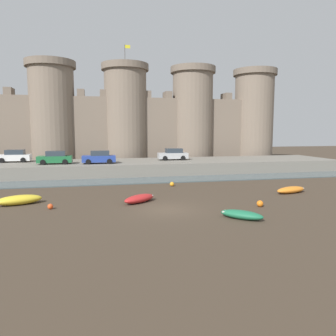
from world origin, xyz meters
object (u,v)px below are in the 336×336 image
(rowboat_midflat_right, at_px, (19,200))
(mooring_buoy_mid_mud, at_px, (260,204))
(car_quay_centre_east, at_px, (55,158))
(rowboat_foreground_centre, at_px, (139,198))
(car_quay_east, at_px, (173,154))
(mooring_buoy_near_shore, at_px, (172,184))
(rowboat_midflat_left, at_px, (242,214))
(mooring_buoy_near_channel, at_px, (50,206))
(car_quay_centre_west, at_px, (14,156))
(rowboat_foreground_right, at_px, (291,190))
(car_quay_west, at_px, (99,157))

(rowboat_midflat_right, distance_m, mooring_buoy_mid_mud, 18.52)
(mooring_buoy_mid_mud, relative_size, car_quay_centre_east, 0.12)
(rowboat_foreground_centre, bearing_deg, car_quay_east, 68.84)
(mooring_buoy_near_shore, height_order, car_quay_centre_east, car_quay_centre_east)
(car_quay_east, bearing_deg, rowboat_midflat_left, -93.36)
(mooring_buoy_near_channel, bearing_deg, car_quay_east, 54.62)
(car_quay_centre_west, bearing_deg, rowboat_midflat_right, -76.99)
(car_quay_centre_east, bearing_deg, rowboat_midflat_left, -58.66)
(rowboat_foreground_right, relative_size, car_quay_west, 0.84)
(car_quay_centre_east, xyz_separation_m, car_quay_west, (5.30, -0.58, 0.00))
(rowboat_midflat_left, distance_m, car_quay_centre_west, 33.08)
(rowboat_foreground_centre, xyz_separation_m, mooring_buoy_near_shore, (4.29, 6.83, -0.11))
(rowboat_foreground_centre, bearing_deg, rowboat_midflat_right, 171.90)
(mooring_buoy_near_shore, xyz_separation_m, car_quay_west, (-7.15, 9.26, 2.14))
(mooring_buoy_mid_mud, bearing_deg, car_quay_east, 93.50)
(rowboat_foreground_centre, distance_m, mooring_buoy_near_channel, 6.70)
(car_quay_centre_east, bearing_deg, rowboat_midflat_right, -93.96)
(mooring_buoy_near_shore, bearing_deg, car_quay_centre_east, 141.68)
(rowboat_foreground_centre, height_order, car_quay_west, car_quay_west)
(car_quay_west, bearing_deg, car_quay_centre_west, 158.30)
(mooring_buoy_near_channel, height_order, car_quay_centre_west, car_quay_centre_west)
(car_quay_west, height_order, car_quay_east, same)
(rowboat_foreground_right, bearing_deg, mooring_buoy_near_shore, 148.71)
(rowboat_midflat_right, height_order, mooring_buoy_mid_mud, rowboat_midflat_right)
(rowboat_foreground_right, distance_m, car_quay_centre_east, 27.38)
(mooring_buoy_near_channel, height_order, car_quay_west, car_quay_west)
(mooring_buoy_near_shore, bearing_deg, rowboat_midflat_right, -157.80)
(rowboat_foreground_right, xyz_separation_m, car_quay_centre_west, (-27.73, 19.50, 2.05))
(car_quay_west, bearing_deg, car_quay_east, 15.37)
(rowboat_foreground_right, distance_m, car_quay_centre_west, 33.96)
(car_quay_west, bearing_deg, mooring_buoy_near_shore, -52.31)
(mooring_buoy_near_shore, relative_size, car_quay_centre_west, 0.11)
(rowboat_midflat_right, bearing_deg, mooring_buoy_near_channel, -39.23)
(rowboat_foreground_centre, relative_size, car_quay_west, 0.75)
(rowboat_foreground_centre, height_order, rowboat_midflat_left, rowboat_foreground_centre)
(rowboat_foreground_centre, distance_m, rowboat_midflat_left, 8.58)
(car_quay_centre_east, relative_size, car_quay_centre_west, 1.00)
(rowboat_midflat_left, bearing_deg, mooring_buoy_mid_mud, 45.04)
(rowboat_foreground_right, bearing_deg, car_quay_centre_east, 144.63)
(mooring_buoy_near_shore, bearing_deg, rowboat_foreground_centre, -122.17)
(rowboat_midflat_left, relative_size, rowboat_foreground_right, 0.78)
(mooring_buoy_mid_mud, relative_size, car_quay_centre_west, 0.12)
(mooring_buoy_near_channel, xyz_separation_m, car_quay_east, (13.96, 19.66, 2.16))
(rowboat_midflat_right, distance_m, car_quay_centre_east, 15.52)
(rowboat_midflat_left, height_order, car_quay_east, car_quay_east)
(rowboat_midflat_left, bearing_deg, mooring_buoy_near_shore, 96.67)
(car_quay_centre_west, bearing_deg, mooring_buoy_mid_mud, -46.90)
(rowboat_foreground_right, xyz_separation_m, car_quay_west, (-16.96, 15.22, 2.05))
(rowboat_foreground_centre, distance_m, car_quay_centre_east, 18.67)
(rowboat_foreground_centre, bearing_deg, car_quay_centre_east, 116.08)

